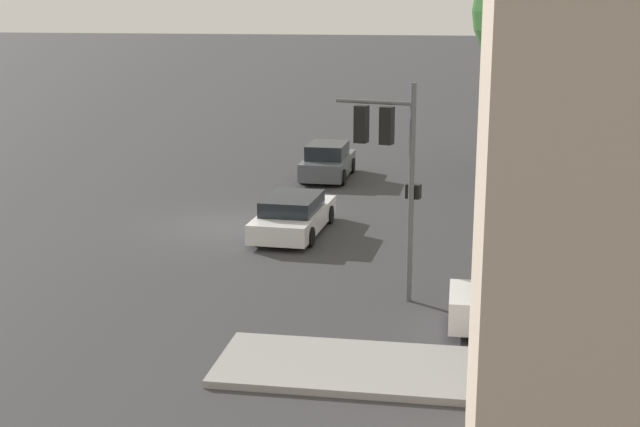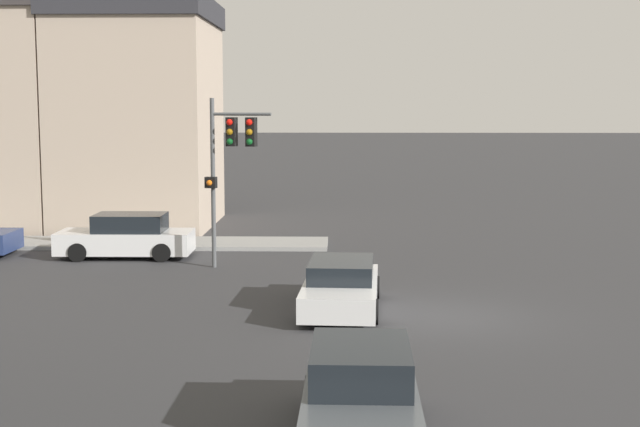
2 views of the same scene
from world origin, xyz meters
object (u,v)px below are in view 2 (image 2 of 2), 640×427
object	(u,v)px
crossing_car_0	(361,397)
parked_car_0	(127,237)
traffic_signal	(230,151)
crossing_car_1	(341,286)

from	to	relation	value
crossing_car_0	parked_car_0	xyz separation A→B (m)	(16.54, 7.58, 0.01)
crossing_car_0	parked_car_0	distance (m)	18.20
traffic_signal	parked_car_0	distance (m)	5.25
crossing_car_0	crossing_car_1	xyz separation A→B (m)	(8.91, 0.30, -0.10)
crossing_car_1	parked_car_0	xyz separation A→B (m)	(7.63, 7.28, 0.10)
parked_car_0	crossing_car_1	bearing A→B (deg)	133.18
crossing_car_1	parked_car_0	distance (m)	10.55
traffic_signal	crossing_car_0	distance (m)	15.38
traffic_signal	crossing_car_0	size ratio (longest dim) A/B	1.29
traffic_signal	crossing_car_1	size ratio (longest dim) A/B	1.14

